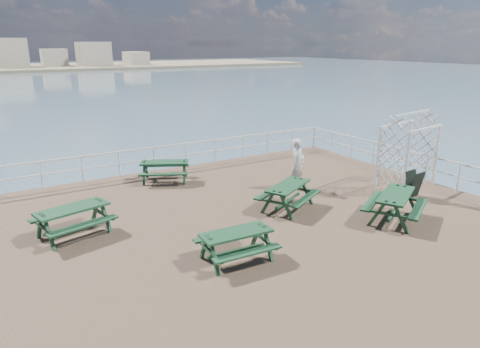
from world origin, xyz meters
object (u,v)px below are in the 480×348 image
picnic_table_c (288,191)px  picnic_table_e (395,201)px  picnic_table_d (236,239)px  trellis_arbor (408,154)px  person (298,164)px  picnic_table_b (165,167)px  picnic_table_a (73,215)px

picnic_table_c → picnic_table_e: bearing=-75.3°
picnic_table_c → picnic_table_d: picnic_table_c is taller
trellis_arbor → person: size_ratio=1.50×
picnic_table_c → picnic_table_d: 3.93m
picnic_table_b → person: (3.95, -3.47, 0.38)m
picnic_table_b → person: 5.27m
trellis_arbor → picnic_table_b: bearing=136.3°
picnic_table_c → trellis_arbor: size_ratio=0.84×
picnic_table_b → picnic_table_c: picnic_table_c is taller
picnic_table_a → picnic_table_c: size_ratio=0.94×
picnic_table_d → picnic_table_e: bearing=-0.5°
picnic_table_c → picnic_table_b: bearing=88.5°
picnic_table_d → person: person is taller
picnic_table_c → person: 2.14m
person → picnic_table_a: bearing=158.1°
picnic_table_b → picnic_table_e: size_ratio=0.92×
picnic_table_a → picnic_table_b: 5.37m
picnic_table_e → trellis_arbor: bearing=4.9°
picnic_table_a → picnic_table_e: (8.79, -3.94, 0.02)m
picnic_table_a → picnic_table_d: (3.26, -3.65, -0.05)m
picnic_table_a → person: (8.05, -0.00, 0.35)m
picnic_table_a → trellis_arbor: trellis_arbor is taller
picnic_table_d → picnic_table_e: 5.53m
picnic_table_a → trellis_arbor: (11.78, -1.93, 0.67)m
picnic_table_a → picnic_table_e: picnic_table_e is taller
picnic_table_e → person: person is taller
trellis_arbor → picnic_table_c: bearing=166.3°
picnic_table_b → trellis_arbor: 9.40m
picnic_table_b → picnic_table_e: picnic_table_e is taller
picnic_table_b → picnic_table_d: bearing=-70.0°
picnic_table_b → person: person is taller
picnic_table_e → picnic_table_d: bearing=147.9°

